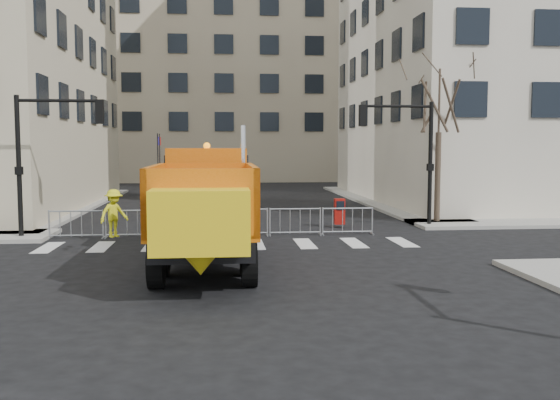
{
  "coord_description": "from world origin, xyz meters",
  "views": [
    {
      "loc": [
        -0.59,
        -16.59,
        3.53
      ],
      "look_at": [
        1.3,
        2.5,
        1.85
      ],
      "focal_mm": 40.0,
      "sensor_mm": 36.0,
      "label": 1
    }
  ],
  "objects": [
    {
      "name": "sidewalk_back",
      "position": [
        0.0,
        8.5,
        0.07
      ],
      "size": [
        64.0,
        5.0,
        0.15
      ],
      "primitive_type": "cube",
      "color": "gray",
      "rests_on": "ground"
    },
    {
      "name": "cop_b",
      "position": [
        -1.87,
        6.58,
        0.8
      ],
      "size": [
        0.87,
        0.73,
        1.6
      ],
      "primitive_type": "imported",
      "rotation": [
        0.0,
        0.0,
        3.31
      ],
      "color": "black",
      "rests_on": "ground"
    },
    {
      "name": "crowd_barriers",
      "position": [
        -0.75,
        7.6,
        0.55
      ],
      "size": [
        12.6,
        0.6,
        1.1
      ],
      "primitive_type": null,
      "color": "#9EA0A5",
      "rests_on": "ground"
    },
    {
      "name": "worker",
      "position": [
        -4.45,
        6.8,
        1.04
      ],
      "size": [
        1.29,
        1.26,
        1.77
      ],
      "primitive_type": "imported",
      "rotation": [
        0.0,
        0.0,
        0.74
      ],
      "color": "yellow",
      "rests_on": "sidewalk_back"
    },
    {
      "name": "newspaper_box",
      "position": [
        4.6,
        9.78,
        0.7
      ],
      "size": [
        0.47,
        0.42,
        1.1
      ],
      "primitive_type": "cube",
      "rotation": [
        0.0,
        0.0,
        -0.06
      ],
      "color": "#97110B",
      "rests_on": "sidewalk_back"
    },
    {
      "name": "plow_truck",
      "position": [
        -0.97,
        1.42,
        1.85
      ],
      "size": [
        3.51,
        10.73,
        4.16
      ],
      "rotation": [
        0.0,
        0.0,
        1.56
      ],
      "color": "black",
      "rests_on": "ground"
    },
    {
      "name": "street_tree",
      "position": [
        9.2,
        10.5,
        3.75
      ],
      "size": [
        3.0,
        3.0,
        7.5
      ],
      "primitive_type": null,
      "color": "#382B21",
      "rests_on": "ground"
    },
    {
      "name": "cop_c",
      "position": [
        -2.3,
        6.54,
        0.95
      ],
      "size": [
        1.2,
        0.92,
        1.89
      ],
      "primitive_type": "imported",
      "rotation": [
        0.0,
        0.0,
        3.62
      ],
      "color": "black",
      "rests_on": "ground"
    },
    {
      "name": "cop_a",
      "position": [
        0.3,
        7.0,
        0.93
      ],
      "size": [
        0.8,
        0.69,
        1.87
      ],
      "primitive_type": "imported",
      "rotation": [
        0.0,
        0.0,
        3.56
      ],
      "color": "black",
      "rests_on": "ground"
    },
    {
      "name": "building_far",
      "position": [
        0.0,
        52.0,
        12.0
      ],
      "size": [
        30.0,
        18.0,
        24.0
      ],
      "primitive_type": "cube",
      "color": "tan",
      "rests_on": "ground"
    },
    {
      "name": "ground",
      "position": [
        0.0,
        0.0,
        0.0
      ],
      "size": [
        120.0,
        120.0,
        0.0
      ],
      "primitive_type": "plane",
      "color": "black",
      "rests_on": "ground"
    },
    {
      "name": "traffic_light_right",
      "position": [
        8.5,
        9.5,
        2.7
      ],
      "size": [
        0.18,
        0.18,
        5.4
      ],
      "primitive_type": "cylinder",
      "color": "black",
      "rests_on": "ground"
    },
    {
      "name": "traffic_light_left",
      "position": [
        -8.0,
        7.5,
        2.7
      ],
      "size": [
        0.18,
        0.18,
        5.4
      ],
      "primitive_type": "cylinder",
      "color": "black",
      "rests_on": "ground"
    }
  ]
}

